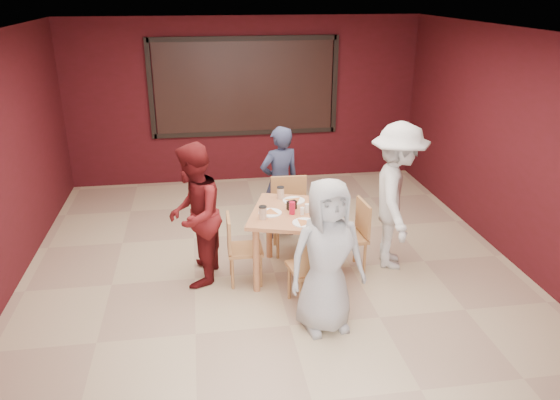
{
  "coord_description": "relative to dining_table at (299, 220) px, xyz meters",
  "views": [
    {
      "loc": [
        -0.82,
        -5.78,
        3.27
      ],
      "look_at": [
        0.05,
        -0.11,
        0.99
      ],
      "focal_mm": 35.0,
      "sensor_mm": 36.0,
      "label": 1
    }
  ],
  "objects": [
    {
      "name": "floor",
      "position": [
        -0.27,
        0.11,
        -0.73
      ],
      "size": [
        7.0,
        7.0,
        0.0
      ],
      "primitive_type": "plane",
      "color": "#C4AF88",
      "rests_on": "ground"
    },
    {
      "name": "window_blinds",
      "position": [
        -0.27,
        3.56,
        0.92
      ],
      "size": [
        3.0,
        0.02,
        1.5
      ],
      "primitive_type": "cube",
      "color": "black"
    },
    {
      "name": "dining_table",
      "position": [
        0.0,
        0.0,
        0.0
      ],
      "size": [
        1.32,
        1.32,
        0.99
      ],
      "color": "#B5794A",
      "rests_on": "floor"
    },
    {
      "name": "chair_front",
      "position": [
        0.02,
        -0.72,
        -0.22
      ],
      "size": [
        0.5,
        0.5,
        0.9
      ],
      "color": "#B28445",
      "rests_on": "floor"
    },
    {
      "name": "chair_back",
      "position": [
        0.03,
        0.74,
        -0.18
      ],
      "size": [
        0.48,
        0.48,
        0.96
      ],
      "color": "#B28445",
      "rests_on": "floor"
    },
    {
      "name": "chair_left",
      "position": [
        -0.7,
        -0.03,
        -0.26
      ],
      "size": [
        0.41,
        0.41,
        0.83
      ],
      "color": "#B28445",
      "rests_on": "floor"
    },
    {
      "name": "chair_right",
      "position": [
        0.68,
        0.06,
        -0.23
      ],
      "size": [
        0.45,
        0.45,
        0.88
      ],
      "color": "#B28445",
      "rests_on": "floor"
    },
    {
      "name": "diner_front",
      "position": [
        0.08,
        -1.07,
        0.07
      ],
      "size": [
        0.85,
        0.62,
        1.59
      ],
      "primitive_type": "imported",
      "rotation": [
        0.0,
        0.0,
        0.15
      ],
      "color": "#B0B0B0",
      "rests_on": "floor"
    },
    {
      "name": "diner_back",
      "position": [
        -0.04,
        1.16,
        0.05
      ],
      "size": [
        0.65,
        0.53,
        1.56
      ],
      "primitive_type": "imported",
      "rotation": [
        0.0,
        0.0,
        3.45
      ],
      "color": "#2B314C",
      "rests_on": "floor"
    },
    {
      "name": "diner_left",
      "position": [
        -1.19,
        0.07,
        0.11
      ],
      "size": [
        0.78,
        0.92,
        1.67
      ],
      "primitive_type": "imported",
      "rotation": [
        0.0,
        0.0,
        -1.76
      ],
      "color": "#5E1214",
      "rests_on": "floor"
    },
    {
      "name": "diner_right",
      "position": [
        1.21,
        0.12,
        0.18
      ],
      "size": [
        0.95,
        1.3,
        1.8
      ],
      "primitive_type": "imported",
      "rotation": [
        0.0,
        0.0,
        1.31
      ],
      "color": "silver",
      "rests_on": "floor"
    }
  ]
}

